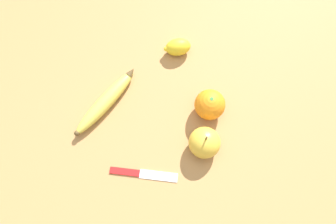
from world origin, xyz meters
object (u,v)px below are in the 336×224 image
object	(u,v)px
paring_knife	(141,174)
orange	(210,105)
apple	(205,143)
lemon	(178,47)
banana	(106,101)

from	to	relation	value
paring_knife	orange	bearing A→B (deg)	141.06
apple	lemon	size ratio (longest dim) A/B	1.00
apple	orange	bearing A→B (deg)	32.78
orange	lemon	world-z (taller)	orange
paring_knife	apple	bearing A→B (deg)	121.01
paring_knife	banana	bearing A→B (deg)	-145.98
banana	apple	xyz separation A→B (m)	(0.08, -0.26, 0.02)
apple	paring_knife	size ratio (longest dim) A/B	0.57
banana	paring_knife	distance (m)	0.21
banana	lemon	world-z (taller)	lemon
orange	lemon	size ratio (longest dim) A/B	0.93
orange	apple	bearing A→B (deg)	-147.22
banana	apple	size ratio (longest dim) A/B	2.80
orange	paring_knife	bearing A→B (deg)	176.76
orange	paring_knife	distance (m)	0.24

